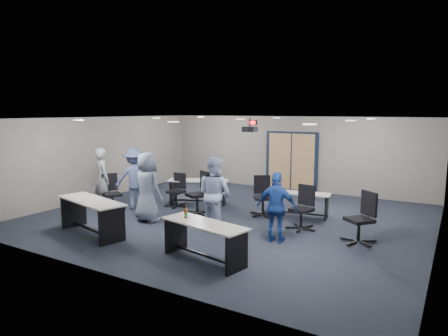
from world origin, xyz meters
The scene contains 25 objects.
floor centered at (0.00, 0.00, 0.00)m, with size 10.00×10.00×0.00m, color black.
back_wall centered at (0.00, 4.50, 1.35)m, with size 10.00×0.04×2.70m, color gray.
front_wall centered at (0.00, -4.50, 1.35)m, with size 10.00×0.04×2.70m, color gray.
left_wall centered at (-5.00, 0.00, 1.35)m, with size 0.04×9.00×2.70m, color gray.
right_wall centered at (5.00, 0.00, 1.35)m, with size 0.04×9.00×2.70m, color gray.
ceiling centered at (0.00, 0.00, 2.70)m, with size 10.00×9.00×0.04m, color silver.
double_door centered at (0.00, 4.46, 1.05)m, with size 2.00×0.07×2.20m.
exit_sign centered at (-1.60, 4.44, 2.45)m, with size 0.32×0.07×0.18m.
ceiling_projector centered at (0.30, 0.50, 2.40)m, with size 0.35×0.32×0.37m.
ceiling_can_lights centered at (0.00, 0.25, 2.67)m, with size 6.24×5.74×0.02m, color white, non-canonical shape.
table_front_left centered at (-2.05, -3.04, 0.57)m, with size 2.17×1.15×0.84m.
table_front_right centered at (1.13, -3.06, 0.53)m, with size 1.97×0.99×1.04m.
table_back_left centered at (-1.67, 0.86, 0.52)m, with size 1.96×1.32×0.88m.
table_back_right centered at (1.59, 1.02, 0.46)m, with size 1.72×0.81×0.67m.
chair_back_a centered at (-2.03, 0.17, 0.51)m, with size 0.64×0.64×1.02m, color black, non-canonical shape.
chair_back_b centered at (-1.00, -0.19, 0.60)m, with size 0.76×0.76×1.20m, color black, non-canonical shape.
chair_back_c centered at (0.69, 0.58, 0.55)m, with size 0.70×0.70×1.11m, color black, non-canonical shape.
chair_back_d centered at (2.05, -0.11, 0.54)m, with size 0.68×0.68×1.09m, color black, non-canonical shape.
chair_loose_left centered at (-3.29, -1.21, 0.54)m, with size 0.68×0.68×1.09m, color black, non-canonical shape.
chair_loose_right centered at (3.50, -0.45, 0.57)m, with size 0.72×0.72×1.15m, color black, non-canonical shape.
person_gray centered at (-3.67, -1.18, 0.92)m, with size 0.67×0.44×1.83m, color gray.
person_plaid centered at (-1.71, -1.46, 0.92)m, with size 0.89×0.58×1.83m, color slate.
person_lightblue centered at (0.25, -1.26, 0.92)m, with size 0.89×0.69×1.83m, color #AEBBE7.
person_navy centered at (1.90, -1.30, 0.79)m, with size 0.92×0.38×1.58m, color navy.
person_back centered at (-2.96, -0.59, 0.92)m, with size 1.18×0.68×1.83m, color #414B75.
Camera 1 is at (5.28, -9.29, 2.91)m, focal length 32.00 mm.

